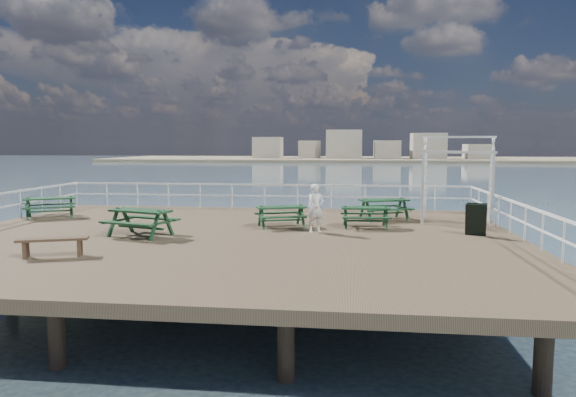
# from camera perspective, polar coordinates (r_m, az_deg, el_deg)

# --- Properties ---
(ground) EXTENTS (18.00, 14.00, 0.30)m
(ground) POSITION_cam_1_polar(r_m,az_deg,el_deg) (16.24, -6.61, -4.60)
(ground) COLOR brown
(ground) RESTS_ON ground
(sea_backdrop) EXTENTS (300.00, 300.00, 9.20)m
(sea_backdrop) POSITION_cam_1_polar(r_m,az_deg,el_deg) (149.87, 10.29, 4.70)
(sea_backdrop) COLOR #384C5F
(sea_backdrop) RESTS_ON ground
(railing) EXTENTS (17.77, 13.76, 1.10)m
(railing) POSITION_cam_1_polar(r_m,az_deg,el_deg) (18.58, -5.02, -0.04)
(railing) COLOR white
(railing) RESTS_ON ground
(picnic_table_a) EXTENTS (2.30, 2.16, 0.89)m
(picnic_table_a) POSITION_cam_1_polar(r_m,az_deg,el_deg) (21.93, -24.94, -0.46)
(picnic_table_a) COLOR #153B1C
(picnic_table_a) RESTS_ON ground
(picnic_table_b) EXTENTS (2.03, 1.83, 0.81)m
(picnic_table_b) POSITION_cam_1_polar(r_m,az_deg,el_deg) (17.64, -0.77, -1.51)
(picnic_table_b) COLOR #153B1C
(picnic_table_b) RESTS_ON ground
(picnic_table_c) EXTENTS (2.22, 2.01, 0.88)m
(picnic_table_c) POSITION_cam_1_polar(r_m,az_deg,el_deg) (19.66, 10.62, -0.70)
(picnic_table_c) COLOR #153B1C
(picnic_table_c) RESTS_ON ground
(picnic_table_d) EXTENTS (2.29, 2.04, 0.93)m
(picnic_table_d) POSITION_cam_1_polar(r_m,az_deg,el_deg) (16.55, -16.09, -1.98)
(picnic_table_d) COLOR #153B1C
(picnic_table_d) RESTS_ON ground
(picnic_table_e) EXTENTS (1.71, 1.42, 0.80)m
(picnic_table_e) POSITION_cam_1_polar(r_m,az_deg,el_deg) (17.74, 8.59, -1.57)
(picnic_table_e) COLOR #153B1C
(picnic_table_e) RESTS_ON ground
(flat_bench_far) EXTENTS (1.73, 0.95, 0.49)m
(flat_bench_far) POSITION_cam_1_polar(r_m,az_deg,el_deg) (14.30, -24.67, -4.48)
(flat_bench_far) COLOR brown
(flat_bench_far) RESTS_ON ground
(trellis_arbor) EXTENTS (2.74, 1.83, 3.13)m
(trellis_arbor) POSITION_cam_1_polar(r_m,az_deg,el_deg) (19.45, 18.29, 1.48)
(trellis_arbor) COLOR white
(trellis_arbor) RESTS_ON ground
(sandwich_board) EXTENTS (0.73, 0.62, 1.02)m
(sandwich_board) POSITION_cam_1_polar(r_m,az_deg,el_deg) (17.03, 20.15, -2.24)
(sandwich_board) COLOR black
(sandwich_board) RESTS_ON ground
(person) EXTENTS (0.68, 0.59, 1.57)m
(person) POSITION_cam_1_polar(r_m,az_deg,el_deg) (16.55, 3.08, -1.09)
(person) COLOR white
(person) RESTS_ON ground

